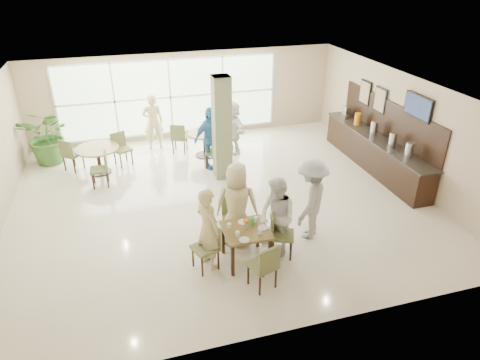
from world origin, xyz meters
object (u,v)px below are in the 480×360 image
object	(u,v)px
main_table	(246,233)
adult_standing	(153,122)
buffet_counter	(375,150)
potted_plant	(49,136)
adult_b	(232,127)
teen_standing	(311,199)
adult_a	(210,138)
teen_right	(277,217)
teen_left	(208,228)
round_table_right	(205,138)
teen_far	(237,205)
round_table_left	(98,153)

from	to	relation	value
main_table	adult_standing	distance (m)	6.39
buffet_counter	potted_plant	world-z (taller)	buffet_counter
main_table	adult_b	distance (m)	5.45
teen_standing	potted_plant	bearing A→B (deg)	-92.03
potted_plant	adult_a	xyz separation A→B (m)	(4.42, -1.64, 0.06)
potted_plant	main_table	bearing A→B (deg)	-55.79
teen_right	adult_b	bearing A→B (deg)	151.85
adult_b	main_table	bearing A→B (deg)	-33.04
buffet_counter	teen_right	distance (m)	5.07
teen_left	adult_b	size ratio (longest dim) A/B	1.05
round_table_right	teen_far	xyz separation A→B (m)	(-0.29, -4.61, 0.36)
potted_plant	buffet_counter	bearing A→B (deg)	-18.65
teen_standing	adult_standing	size ratio (longest dim) A/B	1.03
teen_right	adult_a	bearing A→B (deg)	162.51
teen_standing	teen_right	bearing A→B (deg)	-24.80
teen_right	adult_b	size ratio (longest dim) A/B	1.04
round_table_right	teen_standing	xyz separation A→B (m)	(1.27, -4.81, 0.35)
adult_standing	main_table	bearing A→B (deg)	101.56
teen_left	teen_right	distance (m)	1.40
round_table_right	adult_standing	size ratio (longest dim) A/B	0.58
potted_plant	teen_left	distance (m)	6.88
round_table_right	buffet_counter	distance (m)	4.99
potted_plant	teen_standing	world-z (taller)	teen_standing
potted_plant	adult_b	distance (m)	5.36
potted_plant	adult_standing	distance (m)	3.03
round_table_left	teen_right	distance (m)	5.98
potted_plant	round_table_left	bearing A→B (deg)	-39.81
teen_far	teen_standing	bearing A→B (deg)	-167.11
round_table_left	buffet_counter	xyz separation A→B (m)	(7.57, -1.89, -0.04)
teen_standing	adult_a	size ratio (longest dim) A/B	1.01
teen_left	teen_far	world-z (taller)	teen_far
round_table_right	adult_standing	world-z (taller)	adult_standing
main_table	teen_right	world-z (taller)	teen_right
potted_plant	teen_far	xyz separation A→B (m)	(4.13, -5.40, 0.08)
teen_standing	buffet_counter	bearing A→B (deg)	171.44
potted_plant	teen_far	world-z (taller)	teen_far
main_table	adult_a	distance (m)	4.44
buffet_counter	adult_standing	xyz separation A→B (m)	(-5.88, 3.22, 0.33)
teen_standing	main_table	bearing A→B (deg)	-30.74
round_table_right	adult_a	distance (m)	0.92
round_table_right	potted_plant	bearing A→B (deg)	169.94
main_table	teen_left	world-z (taller)	teen_left
adult_b	adult_standing	xyz separation A→B (m)	(-2.29, 0.97, 0.07)
main_table	potted_plant	distance (m)	7.34
adult_standing	teen_right	bearing A→B (deg)	107.62
adult_a	potted_plant	bearing A→B (deg)	135.92
potted_plant	teen_left	xyz separation A→B (m)	(3.40, -5.98, 0.01)
adult_a	adult_standing	bearing A→B (deg)	103.19
round_table_left	teen_standing	size ratio (longest dim) A/B	0.65
round_table_right	main_table	bearing A→B (deg)	-93.24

